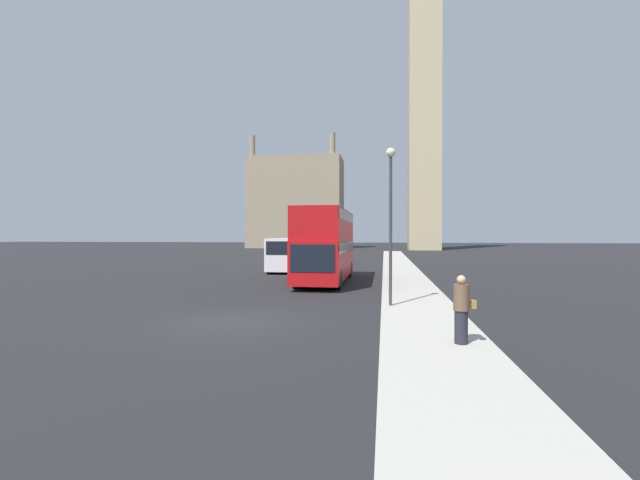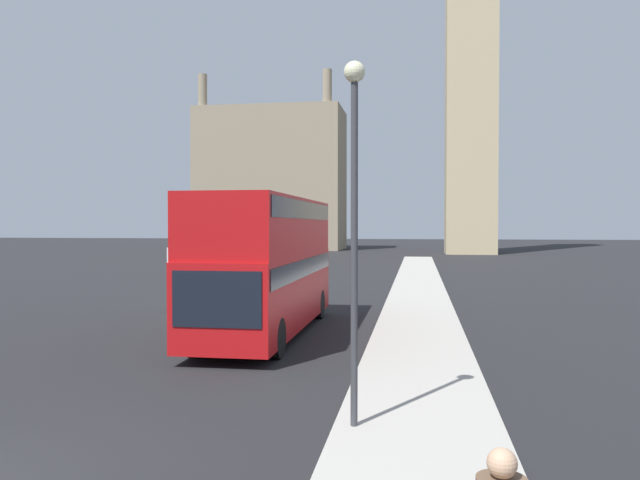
{
  "view_description": "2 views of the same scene",
  "coord_description": "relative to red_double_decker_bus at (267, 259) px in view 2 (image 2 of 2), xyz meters",
  "views": [
    {
      "loc": [
        5.11,
        -13.6,
        2.89
      ],
      "look_at": [
        0.98,
        13.78,
        2.56
      ],
      "focal_mm": 24.0,
      "sensor_mm": 36.0,
      "label": 1
    },
    {
      "loc": [
        6.4,
        -7.2,
        3.53
      ],
      "look_at": [
        2.09,
        20.19,
        2.86
      ],
      "focal_mm": 35.0,
      "sensor_mm": 36.0,
      "label": 2
    }
  ],
  "objects": [
    {
      "name": "building_block_distant",
      "position": [
        -16.36,
        69.41,
        7.75
      ],
      "size": [
        20.87,
        10.56,
        24.75
      ],
      "color": "gray",
      "rests_on": "ground_plane"
    },
    {
      "name": "red_double_decker_bus",
      "position": [
        0.0,
        0.0,
        0.0
      ],
      "size": [
        2.6,
        10.19,
        4.38
      ],
      "color": "#B71114",
      "rests_on": "ground_plane"
    },
    {
      "name": "white_van",
      "position": [
        -4.13,
        6.63,
        -1.03
      ],
      "size": [
        1.96,
        5.42,
        2.62
      ],
      "color": "white",
      "rests_on": "ground_plane"
    },
    {
      "name": "street_lamp",
      "position": [
        3.76,
        -9.19,
        1.69
      ],
      "size": [
        0.36,
        0.36,
        6.11
      ],
      "color": "#38383D",
      "rests_on": "sidewalk_strip"
    }
  ]
}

